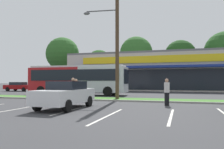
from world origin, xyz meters
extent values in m
cube|color=#427A2D|center=(0.00, 14.00, 0.06)|extent=(56.00, 2.20, 0.12)
cube|color=#99968C|center=(0.00, 12.78, 0.06)|extent=(56.00, 0.24, 0.12)
cube|color=silver|center=(-0.50, 5.30, 0.00)|extent=(0.12, 4.80, 0.01)
cube|color=silver|center=(2.56, 7.36, 0.00)|extent=(0.12, 4.80, 0.01)
cube|color=silver|center=(5.06, 5.70, 0.00)|extent=(0.12, 4.80, 0.01)
cube|color=silver|center=(7.77, 6.47, 0.00)|extent=(0.12, 4.80, 0.01)
cube|color=#BCB7AD|center=(4.92, 35.43, 2.94)|extent=(29.98, 10.67, 5.87)
cube|color=black|center=(4.92, 30.06, 1.76)|extent=(25.18, 0.08, 3.05)
cube|color=navy|center=(4.92, 29.40, 3.64)|extent=(28.18, 1.40, 0.35)
cube|color=yellow|center=(4.92, 30.02, 4.81)|extent=(23.98, 0.16, 1.06)
cube|color=slate|center=(4.92, 35.43, 6.02)|extent=(29.98, 10.67, 0.30)
cylinder|color=#473323|center=(-18.30, 43.17, 2.52)|extent=(0.44, 0.44, 5.04)
sphere|color=#2D6026|center=(-18.30, 43.17, 7.93)|extent=(7.70, 7.70, 7.70)
cylinder|color=#473323|center=(-10.33, 46.36, 1.84)|extent=(0.44, 0.44, 3.67)
sphere|color=#23511E|center=(-10.33, 46.36, 5.92)|extent=(6.01, 6.01, 6.01)
cylinder|color=#473323|center=(-1.04, 44.44, 2.53)|extent=(0.44, 0.44, 5.05)
sphere|color=#2D6026|center=(-1.04, 44.44, 7.70)|extent=(7.05, 7.05, 7.05)
cylinder|color=#473323|center=(8.16, 44.73, 2.19)|extent=(0.44, 0.44, 4.37)
sphere|color=#1E4719|center=(8.16, 44.73, 6.80)|extent=(6.47, 6.47, 6.47)
cylinder|color=#4C3826|center=(3.24, 13.79, 5.14)|extent=(0.30, 0.30, 10.28)
cylinder|color=#59595B|center=(1.95, 13.65, 7.40)|extent=(2.60, 0.38, 0.10)
ellipsoid|color=#59595B|center=(0.66, 13.50, 7.25)|extent=(0.56, 0.32, 0.24)
cube|color=#AD191E|center=(-5.33, 19.03, 1.70)|extent=(6.15, 2.73, 2.70)
cube|color=silver|center=(0.19, 19.19, 1.70)|extent=(5.04, 2.69, 2.70)
cube|color=silver|center=(-2.84, 19.10, 3.15)|extent=(10.66, 2.60, 0.20)
cube|color=black|center=(-2.81, 17.80, 2.19)|extent=(10.16, 0.36, 1.19)
cube|color=black|center=(2.70, 19.26, 2.02)|extent=(0.12, 2.17, 1.51)
cylinder|color=black|center=(0.98, 20.39, 0.50)|extent=(1.01, 0.33, 1.00)
cylinder|color=black|center=(1.05, 18.04, 0.50)|extent=(1.01, 0.33, 1.00)
cylinder|color=black|center=(-3.71, 20.25, 0.50)|extent=(1.01, 0.33, 1.00)
cylinder|color=black|center=(-3.64, 17.90, 0.50)|extent=(1.01, 0.33, 1.00)
cylinder|color=black|center=(-6.74, 20.16, 0.50)|extent=(1.01, 0.33, 1.00)
cylinder|color=black|center=(-6.67, 17.81, 0.50)|extent=(1.01, 0.33, 1.00)
cube|color=silver|center=(1.94, 7.54, 0.70)|extent=(1.82, 4.43, 0.76)
cube|color=black|center=(1.94, 7.76, 1.31)|extent=(1.60, 1.99, 0.47)
cylinder|color=black|center=(2.80, 6.17, 0.32)|extent=(0.22, 0.64, 0.64)
cylinder|color=black|center=(1.08, 6.17, 0.32)|extent=(0.22, 0.64, 0.64)
cylinder|color=black|center=(2.80, 8.91, 0.32)|extent=(0.22, 0.64, 0.64)
cylinder|color=black|center=(1.08, 8.91, 0.32)|extent=(0.22, 0.64, 0.64)
cube|color=#0C3F1E|center=(-3.18, 24.47, 0.65)|extent=(4.35, 1.87, 0.66)
cube|color=black|center=(-3.40, 24.47, 1.23)|extent=(1.96, 1.65, 0.50)
cylinder|color=black|center=(-1.84, 25.35, 0.32)|extent=(0.64, 0.22, 0.64)
cylinder|color=black|center=(-1.84, 23.58, 0.32)|extent=(0.64, 0.22, 0.64)
cylinder|color=black|center=(-4.53, 25.35, 0.32)|extent=(0.64, 0.22, 0.64)
cylinder|color=black|center=(-4.53, 23.58, 0.32)|extent=(0.64, 0.22, 0.64)
cube|color=maroon|center=(-15.39, 24.96, 0.63)|extent=(4.66, 1.75, 0.63)
cube|color=black|center=(-15.62, 24.96, 1.17)|extent=(2.10, 1.54, 0.44)
cylinder|color=black|center=(-13.95, 25.80, 0.32)|extent=(0.64, 0.22, 0.64)
cylinder|color=black|center=(-13.95, 24.13, 0.32)|extent=(0.64, 0.22, 0.64)
cylinder|color=black|center=(-16.84, 25.80, 0.32)|extent=(0.64, 0.22, 0.64)
cylinder|color=black|center=(-16.84, 24.13, 0.32)|extent=(0.64, 0.22, 0.64)
cylinder|color=#47423D|center=(0.71, 10.91, 0.43)|extent=(0.31, 0.31, 0.86)
cylinder|color=black|center=(0.71, 10.91, 1.21)|extent=(0.36, 0.36, 0.68)
sphere|color=tan|center=(0.71, 10.91, 1.67)|extent=(0.24, 0.24, 0.24)
cylinder|color=#1E2338|center=(0.31, 12.23, 0.42)|extent=(0.29, 0.29, 0.83)
cylinder|color=red|center=(0.31, 12.23, 1.16)|extent=(0.35, 0.35, 0.66)
sphere|color=tan|center=(0.31, 12.23, 1.60)|extent=(0.23, 0.23, 0.23)
cylinder|color=black|center=(7.34, 10.80, 0.41)|extent=(0.29, 0.29, 0.83)
cylinder|color=silver|center=(7.34, 10.80, 1.15)|extent=(0.34, 0.34, 0.65)
sphere|color=tan|center=(7.34, 10.80, 1.59)|extent=(0.23, 0.23, 0.23)
camera|label=1|loc=(8.19, -3.92, 1.56)|focal=36.22mm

